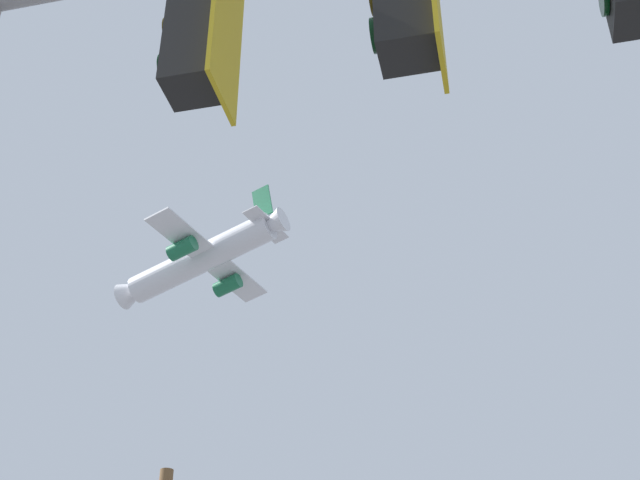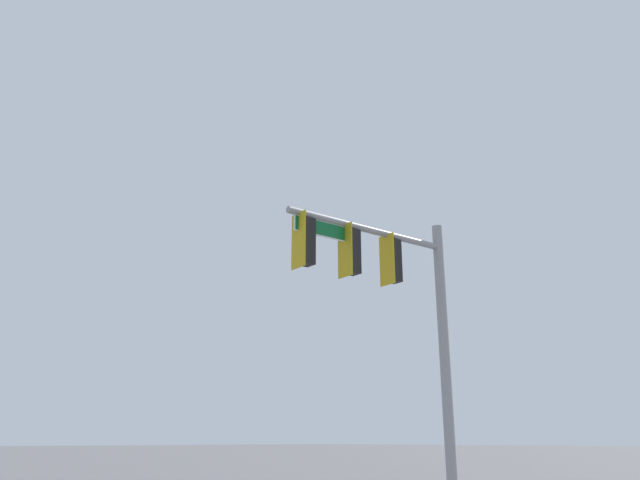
{
  "view_description": "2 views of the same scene",
  "coord_description": "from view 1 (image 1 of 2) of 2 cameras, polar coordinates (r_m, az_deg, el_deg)",
  "views": [
    {
      "loc": [
        -4.14,
        -12.7,
        1.75
      ],
      "look_at": [
        -4.43,
        -8.07,
        4.77
      ],
      "focal_mm": 50.0,
      "sensor_mm": 36.0,
      "label": 1
    },
    {
      "loc": [
        6.96,
        0.56,
        1.77
      ],
      "look_at": [
        -3.66,
        -9.72,
        6.52
      ],
      "focal_mm": 35.0,
      "sensor_mm": 36.0,
      "label": 2
    }
  ],
  "objects": [
    {
      "name": "signal_pole_near",
      "position": [
        5.36,
        -10.1,
        5.12
      ],
      "size": [
        5.0,
        1.14,
        7.35
      ],
      "color": "gray",
      "rests_on": "ground_plane"
    },
    {
      "name": "airplane",
      "position": [
        102.63,
        -7.68,
        -1.29
      ],
      "size": [
        21.67,
        19.68,
        11.23
      ],
      "color": "silver"
    }
  ]
}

